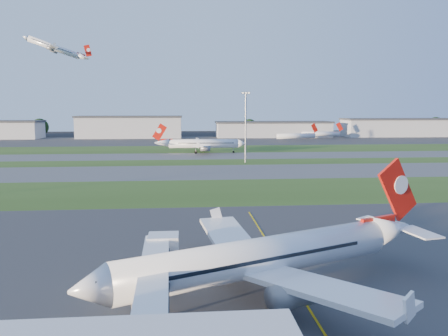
{
  "coord_description": "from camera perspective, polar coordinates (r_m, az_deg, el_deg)",
  "views": [
    {
      "loc": [
        -6.86,
        -50.57,
        19.46
      ],
      "look_at": [
        1.25,
        41.88,
        7.0
      ],
      "focal_mm": 35.0,
      "sensor_mm": 36.0,
      "label": 1
    }
  ],
  "objects": [
    {
      "name": "tree_mid_west",
      "position": [
        317.14,
        -7.41,
        5.12
      ],
      "size": [
        9.9,
        9.9,
        10.8
      ],
      "color": "black",
      "rests_on": "ground"
    },
    {
      "name": "tree_mid_east",
      "position": [
        323.24,
        3.34,
        5.39
      ],
      "size": [
        11.55,
        11.55,
        12.6
      ],
      "color": "black",
      "rests_on": "ground"
    },
    {
      "name": "yellow_line",
      "position": [
        55.47,
        7.86,
        -12.97
      ],
      "size": [
        0.25,
        60.0,
        0.02
      ],
      "primitive_type": "cube",
      "color": "gold",
      "rests_on": "ground"
    },
    {
      "name": "apron_near",
      "position": [
        54.62,
        2.6,
        -13.23
      ],
      "size": [
        300.0,
        70.0,
        0.01
      ],
      "primitive_type": "cube",
      "color": "#333335",
      "rests_on": "ground"
    },
    {
      "name": "taxiway_a",
      "position": [
        137.14,
        -2.1,
        -0.51
      ],
      "size": [
        300.0,
        32.0,
        0.01
      ],
      "primitive_type": "cube",
      "color": "#515154",
      "rests_on": "ground"
    },
    {
      "name": "grass_strip_b",
      "position": [
        161.89,
        -2.55,
        0.74
      ],
      "size": [
        300.0,
        18.0,
        0.01
      ],
      "primitive_type": "cube",
      "color": "#324A18",
      "rests_on": "ground"
    },
    {
      "name": "grass_strip_c",
      "position": [
        216.56,
        -3.18,
        2.48
      ],
      "size": [
        300.0,
        40.0,
        0.01
      ],
      "primitive_type": "cube",
      "color": "#324A18",
      "rests_on": "ground"
    },
    {
      "name": "tree_west",
      "position": [
        336.98,
        -22.92,
        4.95
      ],
      "size": [
        12.1,
        12.1,
        13.2
      ],
      "color": "black",
      "rests_on": "ground"
    },
    {
      "name": "tree_far_east",
      "position": [
        374.65,
        25.9,
        5.05
      ],
      "size": [
        12.65,
        12.65,
        13.8
      ],
      "color": "black",
      "rests_on": "ground"
    },
    {
      "name": "airliner_departing",
      "position": [
        270.9,
        -21.26,
        14.44
      ],
      "size": [
        34.51,
        29.12,
        10.78
      ],
      "rotation": [
        0.0,
        0.0,
        0.12
      ],
      "color": "white"
    },
    {
      "name": "jet_bridge",
      "position": [
        38.68,
        -9.33,
        -16.01
      ],
      "size": [
        4.2,
        26.9,
        6.2
      ],
      "color": "silver",
      "rests_on": "ground"
    },
    {
      "name": "hangar_east",
      "position": [
        312.08,
        6.45,
        5.06
      ],
      "size": [
        81.6,
        23.0,
        11.2
      ],
      "color": "#A1A3A9",
      "rests_on": "ground"
    },
    {
      "name": "airliner_parked",
      "position": [
        46.3,
        5.21,
        -11.56
      ],
      "size": [
        36.64,
        31.14,
        12.13
      ],
      "rotation": [
        0.0,
        0.0,
        0.4
      ],
      "color": "white",
      "rests_on": "ground"
    },
    {
      "name": "apron_far",
      "position": [
        276.35,
        -3.59,
        3.6
      ],
      "size": [
        400.0,
        80.0,
        0.01
      ],
      "primitive_type": "cube",
      "color": "#333335",
      "rests_on": "ground"
    },
    {
      "name": "grass_strip_a",
      "position": [
        104.63,
        -1.17,
        -3.07
      ],
      "size": [
        300.0,
        34.0,
        0.01
      ],
      "primitive_type": "cube",
      "color": "#324A18",
      "rests_on": "ground"
    },
    {
      "name": "mini_jet_far",
      "position": [
        300.8,
        12.53,
        4.38
      ],
      "size": [
        28.59,
        3.21,
        9.48
      ],
      "rotation": [
        0.0,
        0.0,
        -0.0
      ],
      "color": "white",
      "rests_on": "ground"
    },
    {
      "name": "airliner_taxiing",
      "position": [
        195.86,
        -2.77,
        3.17
      ],
      "size": [
        38.34,
        32.54,
        11.97
      ],
      "rotation": [
        0.0,
        0.0,
        3.13
      ],
      "color": "white",
      "rests_on": "ground"
    },
    {
      "name": "hangar_far_east",
      "position": [
        346.03,
        22.97,
        4.92
      ],
      "size": [
        96.9,
        23.0,
        13.2
      ],
      "color": "#A1A3A9",
      "rests_on": "ground"
    },
    {
      "name": "tree_east",
      "position": [
        340.41,
        16.03,
        5.11
      ],
      "size": [
        10.45,
        10.45,
        11.4
      ],
      "color": "black",
      "rests_on": "ground"
    },
    {
      "name": "light_mast_centre",
      "position": [
        160.14,
        2.85,
        5.97
      ],
      "size": [
        3.2,
        0.7,
        25.8
      ],
      "color": "gray",
      "rests_on": "ground"
    },
    {
      "name": "ground",
      "position": [
        54.62,
        2.6,
        -13.23
      ],
      "size": [
        700.0,
        700.0,
        0.0
      ],
      "primitive_type": "plane",
      "color": "black",
      "rests_on": "ground"
    },
    {
      "name": "taxiway_b",
      "position": [
        183.74,
        -2.85,
        1.56
      ],
      "size": [
        300.0,
        26.0,
        0.01
      ],
      "primitive_type": "cube",
      "color": "#515154",
      "rests_on": "ground"
    },
    {
      "name": "mini_jet_near",
      "position": [
        274.09,
        9.42,
        4.16
      ],
      "size": [
        28.1,
        9.69,
        9.48
      ],
      "rotation": [
        0.0,
        0.0,
        0.26
      ],
      "color": "white",
      "rests_on": "ground"
    },
    {
      "name": "hangar_west",
      "position": [
        308.17,
        -12.17,
        5.28
      ],
      "size": [
        71.4,
        23.0,
        15.2
      ],
      "color": "#A1A3A9",
      "rests_on": "ground"
    }
  ]
}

